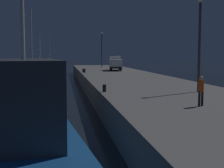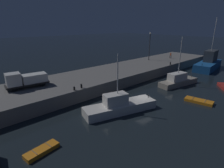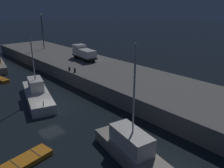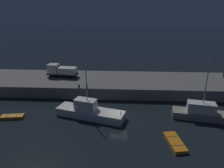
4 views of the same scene
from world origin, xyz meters
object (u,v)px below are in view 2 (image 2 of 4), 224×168
utility_truck (26,80)px  dockworker (171,55)px  dinghy_orange_near (42,151)px  lamp_post_east (150,44)px  bollard_central (81,86)px  bollard_west (74,88)px  fishing_boat_white (119,106)px  fishing_boat_orange (209,63)px  bollard_east (170,63)px  fishing_trawler_red (178,80)px  rowboat_white_mid (199,101)px

utility_truck → dockworker: bearing=-2.4°
dinghy_orange_near → lamp_post_east: (35.87, 14.68, 6.05)m
bollard_central → bollard_west: bearing=-175.0°
fishing_boat_white → dockworker: fishing_boat_white is taller
fishing_boat_white → fishing_boat_orange: size_ratio=0.80×
bollard_east → dockworker: bearing=30.5°
dockworker → bollard_central: bearing=-172.7°
fishing_trawler_red → dockworker: 18.24m
fishing_boat_orange → rowboat_white_mid: size_ratio=3.15×
bollard_west → bollard_central: bearing=5.0°
fishing_trawler_red → utility_truck: fishing_trawler_red is taller
rowboat_white_mid → lamp_post_east: 24.64m
fishing_boat_orange → lamp_post_east: size_ratio=1.82×
fishing_boat_orange → utility_truck: size_ratio=2.07×
fishing_boat_orange → dinghy_orange_near: (-45.92, -2.87, -1.38)m
fishing_boat_orange → bollard_central: bearing=172.3°
fishing_trawler_red → fishing_boat_orange: (18.37, 1.42, 0.68)m
bollard_east → rowboat_white_mid: bearing=-135.3°
lamp_post_east → utility_truck: bearing=-178.1°
dockworker → bollard_west: 34.28m
rowboat_white_mid → bollard_central: 17.99m
bollard_central → bollard_east: 25.19m
bollard_central → bollard_east: bearing=-0.5°
fishing_boat_orange → lamp_post_east: bearing=130.4°
fishing_boat_white → dockworker: 33.08m
fishing_trawler_red → bollard_west: 20.25m
fishing_boat_white → bollard_central: bearing=102.7°
rowboat_white_mid → utility_truck: size_ratio=0.66×
dockworker → fishing_boat_white: bearing=-160.7°
bollard_central → rowboat_white_mid: bearing=-45.2°
utility_truck → bollard_east: utility_truck is taller
fishing_trawler_red → fishing_boat_white: 16.40m
lamp_post_east → utility_truck: 32.43m
fishing_boat_white → bollard_west: bearing=113.3°
fishing_trawler_red → dockworker: size_ratio=5.44×
fishing_boat_orange → dockworker: fishing_boat_orange is taller
fishing_boat_orange → lamp_post_east: fishing_boat_orange is taller
fishing_trawler_red → bollard_west: (-19.24, 6.19, 1.38)m
lamp_post_east → bollard_west: lamp_post_east is taller
lamp_post_east → bollard_central: bearing=-165.2°
fishing_trawler_red → utility_truck: (-23.96, 12.15, 2.38)m
dinghy_orange_near → bollard_west: bearing=42.6°
rowboat_white_mid → bollard_east: 17.86m
rowboat_white_mid → bollard_west: bearing=137.9°
fishing_boat_orange → dinghy_orange_near: bearing=-176.4°
fishing_trawler_red → dockworker: bearing=35.4°
rowboat_white_mid → fishing_trawler_red: bearing=50.1°
lamp_post_east → dinghy_orange_near: bearing=-157.7°
lamp_post_east → fishing_boat_white: bearing=-151.1°
fishing_trawler_red → utility_truck: 26.97m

